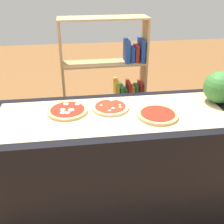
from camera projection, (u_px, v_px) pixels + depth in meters
name	position (u px, v px, depth m)	size (l,w,h in m)	color
ground_plane	(112.00, 201.00, 2.44)	(12.00, 12.00, 0.00)	brown
counter	(112.00, 162.00, 2.23)	(2.11, 0.74, 0.90)	black
parchment_paper	(112.00, 114.00, 2.02)	(1.72, 0.59, 0.00)	tan
pizza_mozzarella_0	(68.00, 110.00, 2.04)	(0.31, 0.31, 0.03)	#DBB26B
pizza_mushroom_1	(110.00, 107.00, 2.10)	(0.29, 0.29, 0.03)	#E5C17F
pizza_plain_2	(158.00, 115.00, 1.99)	(0.31, 0.31, 0.02)	#DBB26B
watermelon	(220.00, 87.00, 2.15)	(0.26, 0.26, 0.26)	#387A33
bookshelf	(115.00, 87.00, 3.09)	(0.93, 0.28, 1.44)	tan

